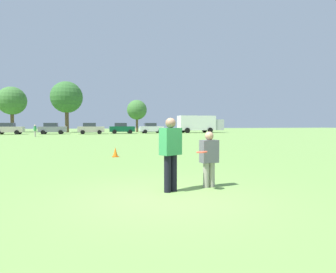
{
  "coord_description": "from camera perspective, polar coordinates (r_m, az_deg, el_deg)",
  "views": [
    {
      "loc": [
        -1.57,
        -6.14,
        1.64
      ],
      "look_at": [
        0.81,
        3.0,
        1.22
      ],
      "focal_mm": 30.2,
      "sensor_mm": 36.0,
      "label": 1
    }
  ],
  "objects": [
    {
      "name": "traffic_cone",
      "position": [
        14.33,
        -10.59,
        -3.15
      ],
      "size": [
        0.32,
        0.32,
        0.48
      ],
      "color": "#D8590C",
      "rests_on": "ground"
    },
    {
      "name": "parked_car_mid_right",
      "position": [
        47.87,
        -15.32,
        1.6
      ],
      "size": [
        4.21,
        2.23,
        1.82
      ],
      "color": "#B7AD99",
      "rests_on": "ground"
    },
    {
      "name": "parked_car_far_right",
      "position": [
        50.24,
        -3.41,
        1.72
      ],
      "size": [
        4.21,
        2.23,
        1.82
      ],
      "color": "silver",
      "rests_on": "ground"
    },
    {
      "name": "ground_plane",
      "position": [
        6.55,
        -0.25,
        -11.97
      ],
      "size": [
        195.8,
        195.8,
        0.0
      ],
      "primitive_type": "plane",
      "color": "#6B9347"
    },
    {
      "name": "parked_car_mid_left",
      "position": [
        51.22,
        -29.47,
        1.41
      ],
      "size": [
        4.21,
        2.23,
        1.82
      ],
      "color": "#B7AD99",
      "rests_on": "ground"
    },
    {
      "name": "player_defender",
      "position": [
        7.39,
        8.29,
        -3.99
      ],
      "size": [
        0.48,
        0.31,
        1.45
      ],
      "color": "gray",
      "rests_on": "ground"
    },
    {
      "name": "tree_west_maple",
      "position": [
        64.71,
        -29.0,
        6.31
      ],
      "size": [
        5.59,
        5.59,
        9.08
      ],
      "color": "brown",
      "rests_on": "ground"
    },
    {
      "name": "parked_car_center",
      "position": [
        49.39,
        -22.33,
        1.52
      ],
      "size": [
        4.21,
        2.23,
        1.82
      ],
      "color": "slate",
      "rests_on": "ground"
    },
    {
      "name": "bystander_sideline_watcher",
      "position": [
        40.08,
        -25.26,
        1.2
      ],
      "size": [
        0.41,
        0.49,
        1.54
      ],
      "color": "gray",
      "rests_on": "ground"
    },
    {
      "name": "player_thrower",
      "position": [
        6.81,
        0.52,
        -2.78
      ],
      "size": [
        0.57,
        0.48,
        1.79
      ],
      "color": "black",
      "rests_on": "ground"
    },
    {
      "name": "tree_center_elm",
      "position": [
        58.49,
        -19.79,
        7.45
      ],
      "size": [
        6.07,
        6.07,
        9.87
      ],
      "color": "brown",
      "rests_on": "ground"
    },
    {
      "name": "tree_east_birch",
      "position": [
        57.64,
        -6.3,
        5.34
      ],
      "size": [
        4.0,
        4.0,
        6.5
      ],
      "color": "brown",
      "rests_on": "ground"
    },
    {
      "name": "parked_car_near_right",
      "position": [
        48.78,
        -9.34,
        1.67
      ],
      "size": [
        4.21,
        2.23,
        1.82
      ],
      "color": "#0C4C2D",
      "rests_on": "ground"
    },
    {
      "name": "box_truck",
      "position": [
        53.18,
        6.38,
        2.65
      ],
      "size": [
        8.51,
        3.04,
        3.18
      ],
      "color": "white",
      "rests_on": "ground"
    },
    {
      "name": "frisbee",
      "position": [
        6.92,
        6.85,
        -3.13
      ],
      "size": [
        0.27,
        0.27,
        0.05
      ],
      "color": "#E54C33"
    }
  ]
}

